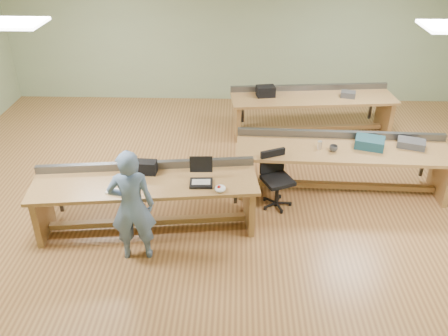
{
  "coord_description": "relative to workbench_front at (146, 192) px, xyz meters",
  "views": [
    {
      "loc": [
        0.09,
        -6.3,
        4.09
      ],
      "look_at": [
        -0.1,
        -0.6,
        0.8
      ],
      "focal_mm": 38.0,
      "sensor_mm": 36.0,
      "label": 1
    }
  ],
  "objects": [
    {
      "name": "laptop_screen",
      "position": [
        0.76,
        0.05,
        0.43
      ],
      "size": [
        0.3,
        0.03,
        0.24
      ],
      "primitive_type": "cube",
      "rotation": [
        0.0,
        0.0,
        0.04
      ],
      "color": "black",
      "rests_on": "laptop_base"
    },
    {
      "name": "camera_bag",
      "position": [
        -0.01,
        0.2,
        0.28
      ],
      "size": [
        0.28,
        0.19,
        0.18
      ],
      "primitive_type": "cube",
      "rotation": [
        0.0,
        0.0,
        -0.05
      ],
      "color": "black",
      "rests_on": "workbench_front"
    },
    {
      "name": "laptop_base",
      "position": [
        0.76,
        -0.07,
        0.21
      ],
      "size": [
        0.31,
        0.26,
        0.03
      ],
      "primitive_type": "cube",
      "rotation": [
        0.0,
        0.0,
        0.04
      ],
      "color": "black",
      "rests_on": "workbench_front"
    },
    {
      "name": "workbench_front",
      "position": [
        0.0,
        0.0,
        0.0
      ],
      "size": [
        3.1,
        1.15,
        0.86
      ],
      "rotation": [
        0.0,
        0.0,
        0.12
      ],
      "color": "#A07943",
      "rests_on": "floor"
    },
    {
      "name": "workbench_back",
      "position": [
        2.67,
        3.18,
        0.0
      ],
      "size": [
        3.18,
        1.13,
        0.86
      ],
      "rotation": [
        0.0,
        0.0,
        0.1
      ],
      "color": "#A07943",
      "rests_on": "floor"
    },
    {
      "name": "wall_front",
      "position": [
        1.15,
        -3.11,
        0.94
      ],
      "size": [
        10.0,
        0.04,
        3.0
      ],
      "primitive_type": "cube",
      "color": "gray",
      "rests_on": "floor"
    },
    {
      "name": "task_chair",
      "position": [
        1.82,
        0.6,
        -0.24
      ],
      "size": [
        0.61,
        0.61,
        0.86
      ],
      "rotation": [
        0.0,
        0.0,
        0.43
      ],
      "color": "black",
      "rests_on": "floor"
    },
    {
      "name": "drinks_can",
      "position": [
        2.48,
        1.01,
        0.25
      ],
      "size": [
        0.07,
        0.07,
        0.13
      ],
      "primitive_type": "cylinder",
      "rotation": [
        0.0,
        0.0,
        0.02
      ],
      "color": "silver",
      "rests_on": "workbench_mid"
    },
    {
      "name": "wall_back",
      "position": [
        1.15,
        4.89,
        0.94
      ],
      "size": [
        10.0,
        0.04,
        3.0
      ],
      "primitive_type": "cube",
      "color": "gray",
      "rests_on": "floor"
    },
    {
      "name": "floor",
      "position": [
        1.15,
        0.89,
        -0.56
      ],
      "size": [
        10.0,
        10.0,
        0.0
      ],
      "primitive_type": "plane",
      "color": "#9E6F3C",
      "rests_on": "ground"
    },
    {
      "name": "workbench_mid",
      "position": [
        2.85,
        1.05,
        0.0
      ],
      "size": [
        3.29,
        0.99,
        0.86
      ],
      "rotation": [
        0.0,
        0.0,
        -0.04
      ],
      "color": "#A07943",
      "rests_on": "floor"
    },
    {
      "name": "person",
      "position": [
        -0.05,
        -0.64,
        0.21
      ],
      "size": [
        0.61,
        0.44,
        1.54
      ],
      "primitive_type": "imported",
      "rotation": [
        0.0,
        0.0,
        3.27
      ],
      "color": "#6578A4",
      "rests_on": "floor"
    },
    {
      "name": "trackball_mouse",
      "position": [
        1.02,
        -0.22,
        0.23
      ],
      "size": [
        0.15,
        0.18,
        0.07
      ],
      "primitive_type": "ellipsoid",
      "rotation": [
        0.0,
        0.0,
        0.06
      ],
      "color": "white",
      "rests_on": "workbench_front"
    },
    {
      "name": "parts_bin_grey",
      "position": [
        3.89,
        1.12,
        0.25
      ],
      "size": [
        0.47,
        0.38,
        0.11
      ],
      "primitive_type": "cube",
      "rotation": [
        0.0,
        0.0,
        -0.33
      ],
      "color": "#37383A",
      "rests_on": "workbench_mid"
    },
    {
      "name": "tray_back",
      "position": [
        3.33,
        3.16,
        0.24
      ],
      "size": [
        0.32,
        0.26,
        0.11
      ],
      "primitive_type": "cube",
      "rotation": [
        0.0,
        0.0,
        -0.25
      ],
      "color": "#37383A",
      "rests_on": "workbench_back"
    },
    {
      "name": "storage_box_back",
      "position": [
        1.76,
        3.16,
        0.29
      ],
      "size": [
        0.38,
        0.3,
        0.2
      ],
      "primitive_type": "cube",
      "rotation": [
        0.0,
        0.0,
        0.17
      ],
      "color": "black",
      "rests_on": "workbench_back"
    },
    {
      "name": "mug",
      "position": [
        2.68,
        0.93,
        0.24
      ],
      "size": [
        0.16,
        0.16,
        0.1
      ],
      "primitive_type": "imported",
      "rotation": [
        0.0,
        0.0,
        0.35
      ],
      "color": "#37383A",
      "rests_on": "workbench_mid"
    },
    {
      "name": "keyboard",
      "position": [
        -0.24,
        -0.34,
        0.2
      ],
      "size": [
        0.45,
        0.27,
        0.02
      ],
      "primitive_type": "cube",
      "rotation": [
        0.0,
        0.0,
        -0.32
      ],
      "color": "silver",
      "rests_on": "workbench_front"
    },
    {
      "name": "parts_bin_teal",
      "position": [
        3.25,
        1.09,
        0.26
      ],
      "size": [
        0.5,
        0.43,
        0.15
      ],
      "primitive_type": "cube",
      "rotation": [
        0.0,
        0.0,
        -0.3
      ],
      "color": "#163B47",
      "rests_on": "workbench_mid"
    }
  ]
}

